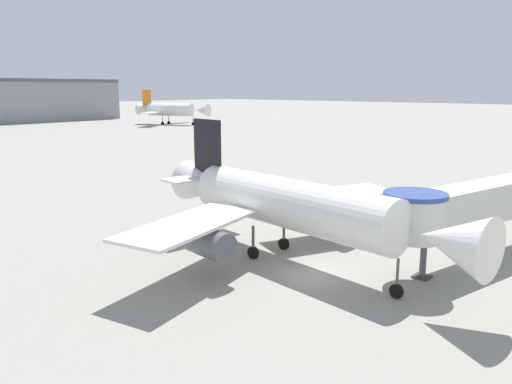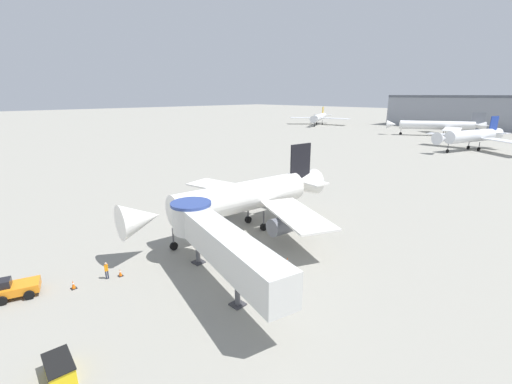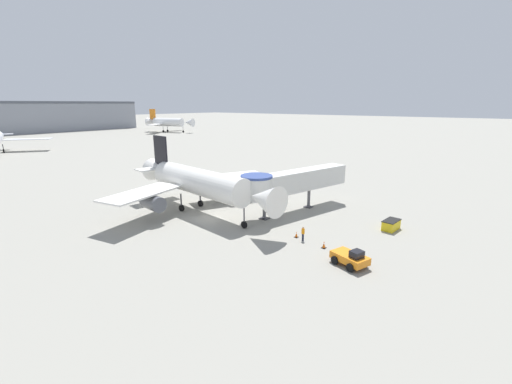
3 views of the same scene
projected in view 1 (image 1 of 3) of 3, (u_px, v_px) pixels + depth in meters
The scene contains 5 objects.
ground_plane at pixel (312, 276), 34.43m from camera, with size 800.00×800.00×0.00m, color gray.
main_airplane at pixel (285, 204), 36.92m from camera, with size 26.55×27.80×10.09m.
jet_bridge at pixel (465, 206), 35.80m from camera, with size 18.30×7.07×6.10m.
traffic_cone_starboard_wing at pixel (385, 234), 42.88m from camera, with size 0.50×0.50×0.82m.
background_jet_orange_tail at pixel (169, 110), 175.22m from camera, with size 28.44×28.42×12.08m.
Camera 1 is at (-27.05, -18.46, 12.71)m, focal length 35.00 mm.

